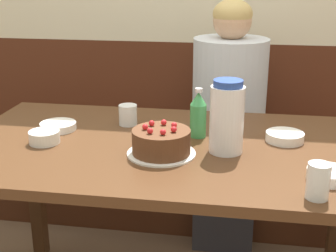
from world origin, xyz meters
name	(u,v)px	position (x,y,z in m)	size (l,w,h in m)	color
bench_seat	(190,184)	(0.00, 0.83, 0.22)	(2.53, 0.38, 0.43)	#472314
dining_table	(166,167)	(0.00, 0.00, 0.68)	(1.50, 0.85, 0.78)	#4C2D19
birthday_cake	(160,142)	(0.00, -0.10, 0.82)	(0.23, 0.23, 0.11)	white
water_pitcher	(227,117)	(0.21, -0.04, 0.90)	(0.11, 0.11, 0.25)	white
soju_bottle	(198,114)	(0.10, 0.09, 0.86)	(0.06, 0.06, 0.18)	#388E4C
bowl_soup_white	(329,175)	(0.52, -0.22, 0.79)	(0.13, 0.13, 0.03)	white
bowl_rice_small	(58,126)	(-0.44, 0.08, 0.79)	(0.14, 0.14, 0.03)	white
bowl_side_dish	(285,137)	(0.42, 0.09, 0.79)	(0.14, 0.14, 0.03)	white
bowl_sauce_shallow	(44,137)	(-0.43, -0.06, 0.80)	(0.11, 0.11, 0.04)	white
glass_water_tall	(318,181)	(0.47, -0.34, 0.83)	(0.06, 0.06, 0.10)	silver
glass_tumbler_short	(128,115)	(-0.18, 0.19, 0.82)	(0.07, 0.07, 0.08)	silver
person_pale_blue_shirt	(228,130)	(0.20, 0.69, 0.60)	(0.36, 0.36, 1.24)	#33333D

